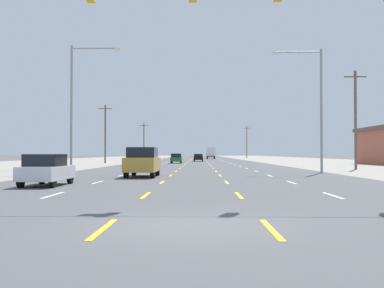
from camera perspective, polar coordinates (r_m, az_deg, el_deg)
The scene contains 16 objects.
ground_plane at distance 75.89m, azimuth 0.69°, elevation -2.38°, with size 572.00×572.00×0.00m, color #4C4C4F.
lot_apron_left at distance 79.90m, azimuth -17.37°, elevation -2.26°, with size 28.00×440.00×0.01m, color gray.
lot_apron_right at distance 79.75m, azimuth 18.79°, elevation -2.25°, with size 28.00×440.00×0.01m, color gray.
lane_markings at distance 114.38m, azimuth 0.76°, elevation -1.97°, with size 10.64×227.60×0.01m.
signal_span_wire at distance 16.99m, azimuth 1.36°, elevation 12.14°, with size 26.76×0.52×9.40m.
hatchback_far_left_nearest at distance 23.05m, azimuth -17.97°, elevation -3.12°, with size 1.72×3.90×1.54m.
suv_inner_left_near at distance 30.39m, azimuth -6.27°, elevation -2.23°, with size 1.98×4.90×1.98m.
hatchback_inner_left_mid at distance 71.30m, azimuth -2.00°, elevation -1.82°, with size 1.72×3.90×1.54m.
sedan_center_turn_midfar at distance 86.91m, azimuth 0.81°, elevation -1.73°, with size 1.80×4.50×1.46m.
box_truck_inner_right_far at distance 129.48m, azimuth 2.40°, elevation -1.07°, with size 2.40×7.20×3.23m.
streetlight_left_row_0 at distance 37.97m, azimuth -14.47°, elevation 5.51°, with size 4.15×0.26×10.40m.
streetlight_right_row_0 at distance 37.82m, azimuth 15.50°, elevation 5.25°, with size 4.06×0.26×10.05m.
utility_pole_right_row_0 at distance 47.19m, azimuth 20.02°, elevation 3.13°, with size 2.20×0.26×9.75m.
utility_pole_left_row_1 at distance 73.43m, azimuth -10.95°, elevation 1.41°, with size 2.20×0.26×9.36m.
utility_pole_left_row_2 at distance 109.75m, azimuth -6.12°, elevation 0.42°, with size 2.20×0.26×8.90m.
utility_pole_right_row_3 at distance 144.78m, azimuth 6.96°, elevation 0.31°, with size 2.20×0.26×10.25m.
Camera 1 is at (0.25, -9.87, 1.58)m, focal length 42.06 mm.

